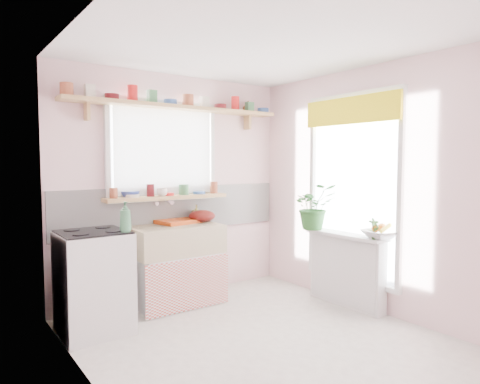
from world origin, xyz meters
TOP-DOWN VIEW (x-y plane):
  - room at (0.66, 0.86)m, footprint 3.20×3.20m
  - sink_unit at (-0.15, 1.29)m, footprint 0.95×0.65m
  - cooker at (-1.10, 1.05)m, footprint 0.58×0.58m
  - radiator_ledge at (1.30, 0.20)m, footprint 0.22×0.95m
  - windowsill at (-0.15, 1.48)m, footprint 1.40×0.22m
  - pine_shelf at (0.00, 1.47)m, footprint 2.52×0.24m
  - shelf_crockery at (-0.04, 1.47)m, footprint 2.47×0.11m
  - sill_crockery at (-0.17, 1.48)m, footprint 1.35×0.11m
  - dish_tray at (-0.04, 1.44)m, footprint 0.48×0.39m
  - colander at (0.22, 1.38)m, footprint 0.31×0.31m
  - jade_plant at (1.21, 0.60)m, footprint 0.58×0.55m
  - fruit_bowl at (1.31, -0.20)m, footprint 0.39×0.39m
  - herb_pot at (1.21, -0.20)m, footprint 0.13×0.11m
  - soap_bottle_sink at (0.22, 1.50)m, footprint 0.10×0.10m
  - sill_cup at (-0.24, 1.42)m, footprint 0.14×0.14m
  - sill_bowl at (-0.56, 1.54)m, footprint 0.26×0.26m
  - shelf_vase at (0.99, 1.53)m, footprint 0.18×0.18m
  - cooker_bottle at (-0.88, 0.83)m, footprint 0.11×0.11m
  - fruit at (1.32, -0.19)m, footprint 0.20×0.14m

SIDE VIEW (x-z plane):
  - radiator_ledge at x=1.30m, z-range 0.01..0.78m
  - sink_unit at x=-0.15m, z-range -0.13..0.99m
  - cooker at x=-1.10m, z-range 0.00..0.92m
  - fruit_bowl at x=1.31m, z-range 0.78..0.86m
  - dish_tray at x=-0.04m, z-range 0.85..0.89m
  - fruit at x=1.32m, z-range 0.83..0.93m
  - herb_pot at x=1.21m, z-range 0.78..0.98m
  - colander at x=0.22m, z-range 0.85..0.99m
  - soap_bottle_sink at x=0.22m, z-range 0.85..1.03m
  - jade_plant at x=1.21m, z-range 0.77..1.29m
  - cooker_bottle at x=-0.88m, z-range 0.92..1.18m
  - windowsill at x=-0.15m, z-range 1.12..1.16m
  - sill_bowl at x=-0.56m, z-range 1.16..1.22m
  - sill_cup at x=-0.24m, z-range 1.16..1.25m
  - sill_crockery at x=-0.17m, z-range 1.16..1.28m
  - room at x=0.66m, z-range -0.23..2.97m
  - pine_shelf at x=0.00m, z-range 2.10..2.14m
  - shelf_crockery at x=-0.04m, z-range 2.13..2.25m
  - shelf_vase at x=0.99m, z-range 2.14..2.28m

